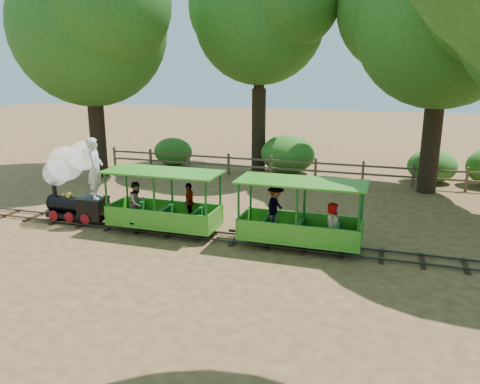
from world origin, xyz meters
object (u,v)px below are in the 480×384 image
(fence, at_px, (293,167))
(locomotive, at_px, (74,175))
(carriage_front, at_px, (162,208))
(carriage_rear, at_px, (296,219))

(fence, bearing_deg, locomotive, -123.96)
(carriage_front, xyz_separation_m, carriage_rear, (4.00, 0.10, 0.02))
(locomotive, relative_size, carriage_rear, 0.82)
(carriage_front, xyz_separation_m, fence, (2.28, 8.04, -0.20))
(locomotive, height_order, carriage_front, locomotive)
(carriage_front, relative_size, fence, 0.19)
(carriage_front, height_order, carriage_rear, same)
(carriage_front, distance_m, carriage_rear, 4.00)
(locomotive, bearing_deg, carriage_rear, 0.04)
(locomotive, relative_size, fence, 0.15)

